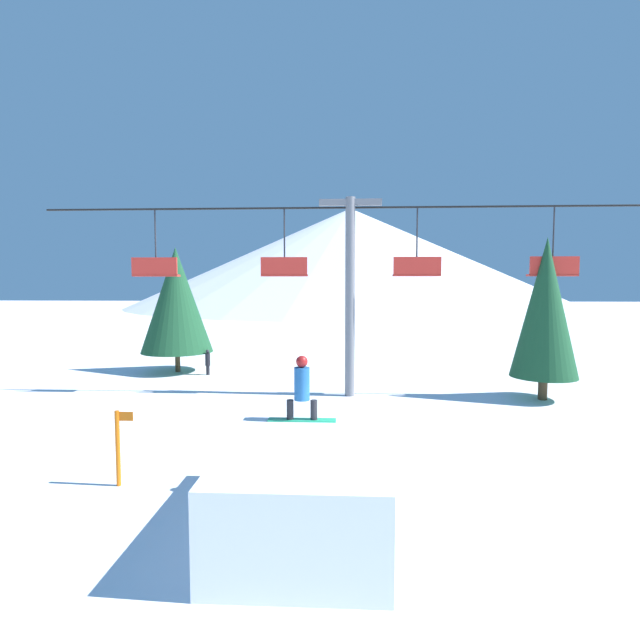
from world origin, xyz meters
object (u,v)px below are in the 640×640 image
trail_marker (118,446)px  snow_ramp (305,485)px  distant_skier (208,361)px  snowboarder (302,388)px  pine_tree_near (545,308)px

trail_marker → snow_ramp: bearing=-21.6°
snow_ramp → distant_skier: bearing=111.9°
snowboarder → snow_ramp: bearing=-83.0°
snow_ramp → pine_tree_near: bearing=51.7°
distant_skier → trail_marker: bearing=-82.6°
pine_tree_near → distant_skier: pine_tree_near is taller
snowboarder → trail_marker: size_ratio=0.84×
snow_ramp → trail_marker: size_ratio=2.65×
snowboarder → trail_marker: (-4.04, 0.29, -1.38)m
snow_ramp → trail_marker: 4.53m
snow_ramp → distant_skier: snow_ramp is taller
snow_ramp → snowboarder: 2.02m
pine_tree_near → distant_skier: (-14.12, 4.34, -2.83)m
snowboarder → pine_tree_near: pine_tree_near is taller
snow_ramp → distant_skier: 15.88m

